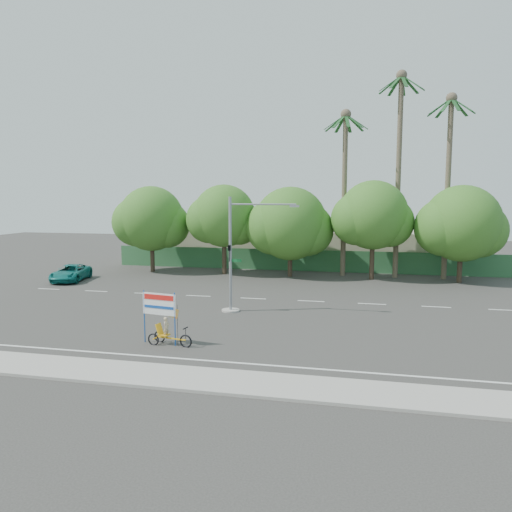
# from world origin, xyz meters

# --- Properties ---
(ground) EXTENTS (120.00, 120.00, 0.00)m
(ground) POSITION_xyz_m (0.00, 0.00, 0.00)
(ground) COLOR #33302D
(ground) RESTS_ON ground
(sidewalk_near) EXTENTS (50.00, 2.40, 0.12)m
(sidewalk_near) POSITION_xyz_m (0.00, -7.50, 0.06)
(sidewalk_near) COLOR gray
(sidewalk_near) RESTS_ON ground
(fence) EXTENTS (38.00, 0.08, 2.00)m
(fence) POSITION_xyz_m (0.00, 21.50, 1.00)
(fence) COLOR #336B3D
(fence) RESTS_ON ground
(building_left) EXTENTS (12.00, 8.00, 4.00)m
(building_left) POSITION_xyz_m (-10.00, 26.00, 2.00)
(building_left) COLOR #BFB798
(building_left) RESTS_ON ground
(building_right) EXTENTS (14.00, 8.00, 3.60)m
(building_right) POSITION_xyz_m (8.00, 26.00, 1.80)
(building_right) COLOR #BFB798
(building_right) RESTS_ON ground
(tree_far_left) EXTENTS (7.14, 6.00, 7.96)m
(tree_far_left) POSITION_xyz_m (-14.05, 18.00, 4.76)
(tree_far_left) COLOR #473828
(tree_far_left) RESTS_ON ground
(tree_left) EXTENTS (6.66, 5.60, 8.07)m
(tree_left) POSITION_xyz_m (-7.05, 18.00, 5.06)
(tree_left) COLOR #473828
(tree_left) RESTS_ON ground
(tree_center) EXTENTS (7.62, 6.40, 7.85)m
(tree_center) POSITION_xyz_m (-1.05, 18.00, 4.47)
(tree_center) COLOR #473828
(tree_center) RESTS_ON ground
(tree_right) EXTENTS (6.90, 5.80, 8.36)m
(tree_right) POSITION_xyz_m (5.95, 18.00, 5.24)
(tree_right) COLOR #473828
(tree_right) RESTS_ON ground
(tree_far_right) EXTENTS (7.38, 6.20, 7.94)m
(tree_far_right) POSITION_xyz_m (12.95, 18.00, 4.64)
(tree_far_right) COLOR #473828
(tree_far_right) RESTS_ON ground
(palm_tall) EXTENTS (3.73, 3.79, 17.45)m
(palm_tall) POSITION_xyz_m (8.00, 19.50, 10.46)
(palm_tall) COLOR #70604C
(palm_tall) RESTS_ON ground
(palm_mid) EXTENTS (3.73, 3.79, 15.45)m
(palm_mid) POSITION_xyz_m (12.00, 19.50, 9.40)
(palm_mid) COLOR #70604C
(palm_mid) RESTS_ON ground
(palm_short) EXTENTS (3.73, 3.79, 14.45)m
(palm_short) POSITION_xyz_m (3.50, 19.50, 8.86)
(palm_short) COLOR #70604C
(palm_short) RESTS_ON ground
(traffic_signal) EXTENTS (4.72, 1.10, 7.00)m
(traffic_signal) POSITION_xyz_m (-2.20, 3.98, 2.92)
(traffic_signal) COLOR gray
(traffic_signal) RESTS_ON ground
(trike_billboard) EXTENTS (2.61, 0.83, 2.59)m
(trike_billboard) POSITION_xyz_m (-3.71, -3.39, 1.04)
(trike_billboard) COLOR black
(trike_billboard) RESTS_ON ground
(pickup_truck) EXTENTS (3.16, 5.18, 1.34)m
(pickup_truck) POSITION_xyz_m (-18.46, 11.66, 0.67)
(pickup_truck) COLOR #10706A
(pickup_truck) RESTS_ON ground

